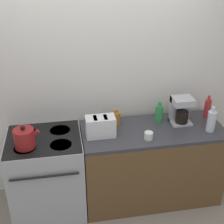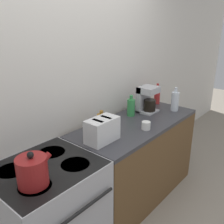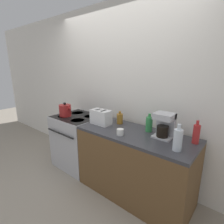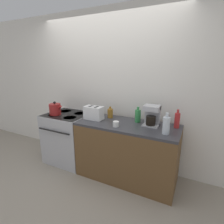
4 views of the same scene
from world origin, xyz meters
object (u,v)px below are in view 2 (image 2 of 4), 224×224
at_px(cup_white, 146,126).
at_px(stove, 49,215).
at_px(bottle_amber, 102,121).
at_px(bottle_green, 131,107).
at_px(coffee_maker, 147,99).
at_px(bottle_red, 157,95).
at_px(toaster, 102,130).
at_px(bottle_clear, 175,101).
at_px(kettle, 33,171).

bearing_deg(cup_white, stove, 169.63).
xyz_separation_m(bottle_amber, bottle_green, (0.47, -0.01, 0.02)).
distance_m(bottle_amber, cup_white, 0.43).
distance_m(coffee_maker, bottle_amber, 0.70).
relative_size(bottle_amber, bottle_red, 0.71).
distance_m(toaster, bottle_clear, 1.13).
distance_m(toaster, bottle_red, 1.24).
xyz_separation_m(stove, bottle_clear, (1.70, -0.14, 0.55)).
bearing_deg(coffee_maker, bottle_red, 9.98).
distance_m(bottle_red, cup_white, 0.84).
bearing_deg(coffee_maker, kettle, -172.73).
relative_size(kettle, bottle_red, 0.95).
bearing_deg(kettle, coffee_maker, 7.27).
xyz_separation_m(kettle, bottle_clear, (1.86, -0.02, 0.02)).
distance_m(coffee_maker, bottle_red, 0.34).
distance_m(stove, bottle_clear, 1.79).
relative_size(bottle_amber, bottle_green, 0.78).
bearing_deg(bottle_clear, toaster, 174.70).
bearing_deg(bottle_red, stove, -175.32).
xyz_separation_m(stove, kettle, (-0.16, -0.12, 0.53)).
bearing_deg(bottle_green, cup_white, -122.12).
distance_m(coffee_maker, bottle_green, 0.24).
height_order(stove, bottle_amber, bottle_amber).
bearing_deg(toaster, stove, 176.13).
bearing_deg(bottle_green, bottle_amber, 179.28).
distance_m(stove, bottle_red, 1.88).
bearing_deg(bottle_green, bottle_red, 0.44).
height_order(bottle_clear, cup_white, bottle_clear).
height_order(stove, bottle_red, bottle_red).
bearing_deg(kettle, stove, 36.47).
relative_size(bottle_amber, bottle_clear, 0.67).
xyz_separation_m(toaster, coffee_maker, (0.89, 0.13, 0.05)).
height_order(bottle_amber, bottle_clear, bottle_clear).
height_order(stove, bottle_clear, bottle_clear).
bearing_deg(cup_white, coffee_maker, 32.65).
distance_m(toaster, bottle_amber, 0.27).
distance_m(bottle_red, bottle_clear, 0.31).
height_order(bottle_green, cup_white, bottle_green).
bearing_deg(cup_white, toaster, 161.89).
xyz_separation_m(toaster, bottle_red, (1.22, 0.19, 0.00)).
bearing_deg(stove, toaster, -3.87).
distance_m(stove, toaster, 0.78).
distance_m(coffee_maker, cup_white, 0.52).
bearing_deg(bottle_amber, kettle, -163.93).
xyz_separation_m(toaster, cup_white, (0.46, -0.15, -0.07)).
distance_m(kettle, bottle_clear, 1.86).
relative_size(coffee_maker, bottle_green, 1.27).
distance_m(toaster, coffee_maker, 0.90).
bearing_deg(stove, coffee_maker, 3.44).
bearing_deg(bottle_red, coffee_maker, -170.02).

